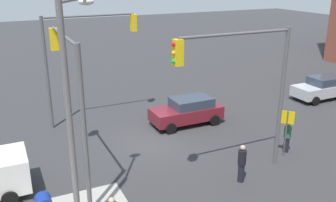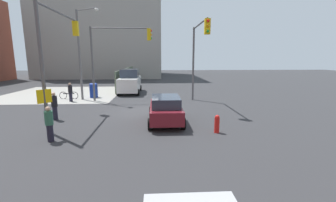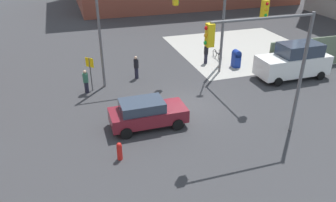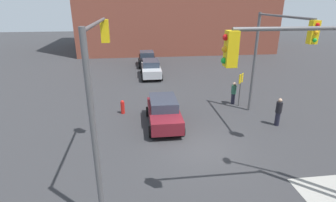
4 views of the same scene
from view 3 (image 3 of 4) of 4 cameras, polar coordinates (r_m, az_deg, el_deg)
ground_plane at (r=20.83m, az=3.15°, el=-0.75°), size 120.00×120.00×0.00m
sidewalk_corner at (r=32.01m, az=12.69°, el=8.88°), size 12.00×12.00×0.01m
traffic_signal_nw_corner at (r=22.64m, az=-6.44°, el=14.02°), size 5.64×0.36×6.50m
traffic_signal_se_corner at (r=16.37m, az=17.08°, el=7.75°), size 5.62×0.36×6.50m
traffic_signal_ne_corner at (r=23.13m, az=12.02°, el=13.86°), size 0.36×5.39×6.50m
street_lamp_corner at (r=25.96m, az=9.73°, el=15.66°), size 1.64×2.32×8.00m
warning_sign_two_way at (r=22.76m, az=-13.40°, el=5.57°), size 0.48×0.48×2.40m
mailbox_blue at (r=27.16m, az=11.81°, el=7.34°), size 0.56×0.64×1.43m
fire_hydrant at (r=16.01m, az=-8.44°, el=-8.57°), size 0.26×0.26×0.94m
coupe_maroon at (r=18.26m, az=-3.74°, el=-2.08°), size 4.26×2.02×1.62m
van_white_delivery at (r=26.15m, az=21.11°, el=6.48°), size 5.40×2.32×2.62m
pedestrian_crossing at (r=27.50m, az=6.64°, el=8.24°), size 0.36×0.36×1.69m
pedestrian_waiting at (r=22.76m, az=-14.12°, el=3.35°), size 0.36×0.36×1.65m
pedestrian_walking_north at (r=24.48m, az=-5.55°, el=5.93°), size 0.36×0.36×1.74m
bicycle_leaning_on_fence at (r=28.84m, az=8.59°, el=7.92°), size 0.05×1.75×0.97m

